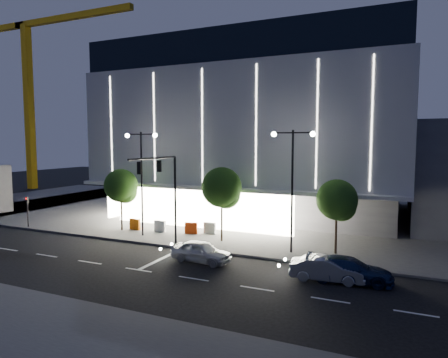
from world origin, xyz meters
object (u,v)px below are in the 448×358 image
at_px(barrier_a, 135,224).
at_px(street_lamp_west, 142,168).
at_px(barrier_d, 210,228).
at_px(tree_right, 337,202).
at_px(car_second, 327,269).
at_px(barrier_b, 160,226).
at_px(tree_mid, 222,190).
at_px(street_lamp_east, 292,173).
at_px(car_lead, 201,252).
at_px(car_third, 349,270).
at_px(tree_left, 121,188).
at_px(ped_signal_far, 28,209).
at_px(traffic_mast, 165,184).
at_px(tower_crane, 32,69).
at_px(barrier_c, 191,228).

bearing_deg(barrier_a, street_lamp_west, -32.76).
bearing_deg(street_lamp_west, barrier_d, 29.83).
relative_size(barrier_a, barrier_d, 1.00).
relative_size(street_lamp_west, tree_right, 1.63).
bearing_deg(car_second, barrier_b, 62.23).
bearing_deg(barrier_a, tree_mid, 2.07).
distance_m(street_lamp_west, barrier_a, 5.87).
xyz_separation_m(car_second, barrier_b, (-15.74, 6.39, -0.06)).
bearing_deg(street_lamp_east, barrier_a, 174.07).
xyz_separation_m(car_lead, barrier_d, (-2.88, 7.23, -0.07)).
bearing_deg(tree_mid, street_lamp_west, -171.74).
bearing_deg(tree_mid, car_third, -26.72).
relative_size(tree_left, car_second, 1.33).
bearing_deg(barrier_b, street_lamp_east, -7.17).
bearing_deg(barrier_a, barrier_b, 10.36).
distance_m(ped_signal_far, tree_left, 9.61).
height_order(tree_right, barrier_d, tree_right).
xyz_separation_m(traffic_mast, street_lamp_east, (9.00, 2.66, 0.93)).
height_order(ped_signal_far, car_second, ped_signal_far).
relative_size(tower_crane, car_lead, 7.55).
bearing_deg(street_lamp_east, car_lead, -139.60).
bearing_deg(street_lamp_west, street_lamp_east, 0.00).
height_order(tree_mid, barrier_c, tree_mid).
relative_size(tower_crane, car_third, 6.47).
xyz_separation_m(tree_right, barrier_a, (-18.00, 0.54, -3.23)).
relative_size(street_lamp_east, tower_crane, 0.28).
xyz_separation_m(tower_crane, barrier_d, (42.92, -19.13, -19.86)).
bearing_deg(tree_mid, barrier_d, 137.66).
xyz_separation_m(tree_mid, barrier_d, (-2.03, 1.85, -3.68)).
height_order(car_third, barrier_a, car_third).
distance_m(tree_left, car_lead, 12.56).
xyz_separation_m(car_second, barrier_d, (-11.33, 7.48, -0.06)).
bearing_deg(car_lead, car_second, -87.60).
height_order(car_lead, barrier_b, car_lead).
xyz_separation_m(street_lamp_west, barrier_a, (-1.97, 1.56, -5.31)).
xyz_separation_m(tree_mid, barrier_c, (-3.51, 1.18, -3.68)).
relative_size(ped_signal_far, car_third, 0.61).
height_order(street_lamp_east, tree_mid, street_lamp_east).
bearing_deg(traffic_mast, car_lead, -23.65).
relative_size(ped_signal_far, barrier_d, 2.73).
distance_m(street_lamp_west, tree_mid, 7.28).
xyz_separation_m(tree_left, car_second, (19.30, -5.64, -3.33)).
bearing_deg(car_third, traffic_mast, 78.36).
bearing_deg(barrier_b, tower_crane, 153.26).
xyz_separation_m(street_lamp_east, barrier_a, (-14.97, 1.56, -5.31)).
height_order(car_lead, barrier_d, car_lead).
bearing_deg(tree_right, car_lead, -146.56).
bearing_deg(barrier_d, tree_mid, -41.25).
height_order(street_lamp_west, barrier_a, street_lamp_west).
height_order(ped_signal_far, tower_crane, tower_crane).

